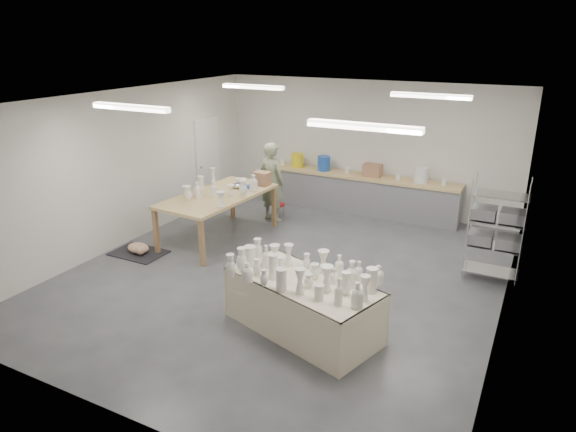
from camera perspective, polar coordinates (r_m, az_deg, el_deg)
The scene contains 9 objects.
room at distance 8.49m, azimuth -0.59°, elevation 6.63°, with size 8.00×8.02×3.00m.
back_counter at distance 12.06m, azimuth 7.83°, elevation 2.66°, with size 4.60×0.60×1.24m.
wire_shelf at distance 9.18m, azimuth 22.13°, elevation -1.29°, with size 0.88×0.48×1.80m.
drying_table at distance 7.25m, azimuth 1.65°, elevation -9.55°, with size 2.40×1.68×1.14m.
work_table at distance 10.35m, azimuth -7.26°, elevation 2.44°, with size 1.43×2.60×1.29m.
rug at distance 10.23m, azimuth -16.25°, elevation -3.95°, with size 1.00×0.70×0.02m, color black.
cat at distance 10.17m, azimuth -16.28°, elevation -3.45°, with size 0.47×0.35×0.19m.
potter at distance 11.32m, azimuth -1.78°, elevation 3.81°, with size 0.65×0.42×1.77m, color gray.
red_stool at distance 11.73m, azimuth -1.11°, elevation 1.20°, with size 0.39×0.39×0.29m.
Camera 1 is at (3.75, -7.24, 3.96)m, focal length 32.00 mm.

